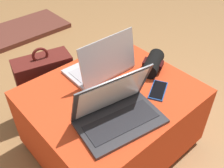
% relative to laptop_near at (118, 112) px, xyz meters
% --- Properties ---
extents(ground_plane, '(14.00, 14.00, 0.00)m').
position_rel_laptop_near_xyz_m(ground_plane, '(0.11, 0.16, -0.48)').
color(ground_plane, '#9E7042').
extents(ottoman, '(0.83, 0.71, 0.43)m').
position_rel_laptop_near_xyz_m(ottoman, '(0.11, 0.16, -0.26)').
color(ottoman, maroon).
rests_on(ottoman, ground_plane).
extents(laptop_near, '(0.41, 0.29, 0.23)m').
position_rel_laptop_near_xyz_m(laptop_near, '(0.00, 0.00, 0.00)').
color(laptop_near, '#333338').
rests_on(laptop_near, ottoman).
extents(laptop_far, '(0.35, 0.24, 0.24)m').
position_rel_laptop_near_xyz_m(laptop_far, '(0.18, 0.32, 0.00)').
color(laptop_far, silver).
rests_on(laptop_far, ottoman).
extents(cell_phone, '(0.17, 0.14, 0.01)m').
position_rel_laptop_near_xyz_m(cell_phone, '(0.29, 0.01, -0.04)').
color(cell_phone, '#1E4C9E').
rests_on(cell_phone, ottoman).
extents(backpack, '(0.37, 0.26, 0.52)m').
position_rel_laptop_near_xyz_m(backpack, '(-0.01, 0.66, -0.26)').
color(backpack, '#5B1E19').
rests_on(backpack, ground_plane).
extents(wrist_brace, '(0.20, 0.16, 0.09)m').
position_rel_laptop_near_xyz_m(wrist_brace, '(0.41, 0.15, -0.01)').
color(wrist_brace, black).
rests_on(wrist_brace, ottoman).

